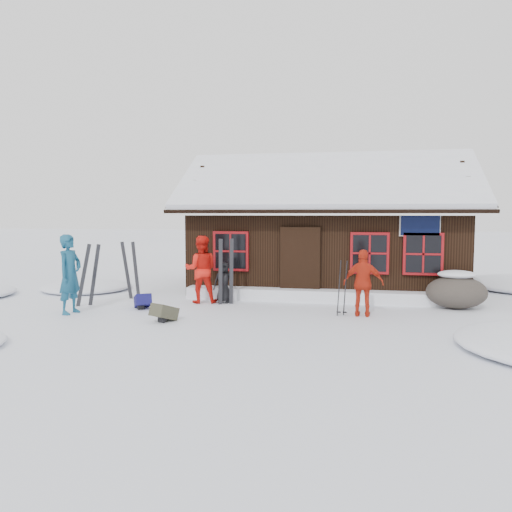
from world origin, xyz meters
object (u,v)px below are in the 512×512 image
(skier_orange_left, at_px, (201,269))
(boulder, at_px, (456,291))
(skier_teal, at_px, (70,274))
(skier_orange_right, at_px, (363,283))
(backpack_blue, at_px, (143,303))
(ski_poles, at_px, (342,289))
(ski_pair_left, at_px, (89,275))
(backpack_olive, at_px, (164,315))
(skier_crouched, at_px, (224,282))

(skier_orange_left, relative_size, boulder, 1.21)
(skier_teal, distance_m, skier_orange_right, 7.06)
(skier_teal, bearing_deg, backpack_blue, -51.04)
(skier_orange_left, xyz_separation_m, boulder, (6.67, 0.45, -0.47))
(ski_poles, bearing_deg, backpack_blue, -178.82)
(skier_orange_left, relative_size, skier_orange_right, 1.15)
(skier_teal, height_order, backpack_blue, skier_teal)
(ski_poles, height_order, backpack_blue, ski_poles)
(skier_orange_right, xyz_separation_m, ski_pair_left, (-7.08, 0.03, 0.01))
(skier_orange_left, relative_size, backpack_olive, 3.45)
(boulder, distance_m, backpack_olive, 7.39)
(boulder, bearing_deg, ski_poles, -152.80)
(skier_orange_left, bearing_deg, skier_teal, 23.12)
(skier_crouched, height_order, backpack_olive, skier_crouched)
(skier_orange_left, bearing_deg, skier_orange_right, 152.62)
(ski_poles, bearing_deg, backpack_olive, -160.06)
(backpack_blue, bearing_deg, boulder, -21.22)
(skier_teal, relative_size, skier_crouched, 1.72)
(skier_teal, bearing_deg, ski_poles, -74.10)
(ski_poles, distance_m, backpack_olive, 4.21)
(skier_teal, height_order, skier_orange_right, skier_teal)
(backpack_blue, bearing_deg, backpack_olive, -82.85)
(skier_teal, relative_size, backpack_olive, 3.63)
(skier_teal, xyz_separation_m, skier_crouched, (3.28, 2.14, -0.41))
(ski_poles, height_order, backpack_olive, ski_poles)
(skier_crouched, xyz_separation_m, boulder, (6.07, 0.35, -0.11))
(ski_pair_left, bearing_deg, backpack_blue, -19.33)
(skier_crouched, xyz_separation_m, backpack_olive, (-0.72, -2.55, -0.42))
(skier_teal, height_order, boulder, skier_teal)
(skier_crouched, bearing_deg, ski_poles, -20.03)
(skier_crouched, relative_size, boulder, 0.74)
(skier_crouched, relative_size, ski_poles, 0.82)
(skier_crouched, distance_m, backpack_blue, 2.23)
(skier_orange_right, height_order, backpack_blue, skier_orange_right)
(skier_teal, xyz_separation_m, skier_orange_right, (6.98, 1.02, -0.17))
(skier_crouched, xyz_separation_m, backpack_blue, (-1.82, -1.23, -0.42))
(skier_orange_right, relative_size, skier_crouched, 1.42)
(ski_pair_left, bearing_deg, boulder, -5.82)
(skier_crouched, bearing_deg, skier_orange_left, -170.72)
(boulder, bearing_deg, skier_orange_left, -176.11)
(skier_orange_right, bearing_deg, backpack_olive, 20.94)
(skier_orange_right, distance_m, ski_pair_left, 7.08)
(skier_orange_left, relative_size, ski_poles, 1.34)
(backpack_olive, bearing_deg, skier_teal, -163.04)
(ski_poles, bearing_deg, ski_pair_left, 179.75)
(skier_teal, relative_size, boulder, 1.27)
(backpack_olive, bearing_deg, skier_orange_right, 43.89)
(skier_orange_right, xyz_separation_m, ski_poles, (-0.50, 0.00, -0.15))
(ski_pair_left, bearing_deg, backpack_olive, -43.20)
(skier_orange_right, relative_size, boulder, 1.05)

